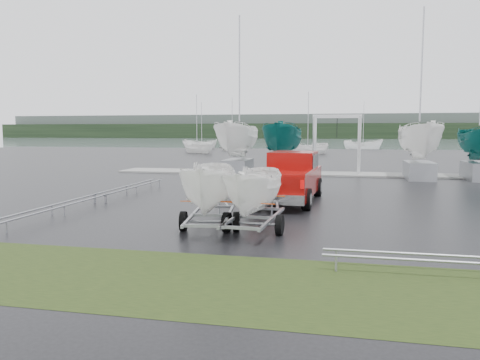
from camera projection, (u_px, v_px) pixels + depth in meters
ground_plane at (319, 203)px, 19.68m from camera, size 120.00×120.00×0.00m
lake at (338, 143)px, 116.88m from camera, size 300.00×300.00×0.00m
grass_verge at (293, 288)px, 8.99m from camera, size 40.00×40.00×0.00m
dock at (328, 174)px, 32.31m from camera, size 30.00×3.00×0.12m
treeline at (339, 131)px, 184.60m from camera, size 300.00×8.00×6.00m
far_hill at (340, 126)px, 192.17m from camera, size 300.00×6.00×10.00m
pickup_truck at (291, 176)px, 20.20m from camera, size 2.58×6.37×2.08m
trailer_hitched at (255, 153)px, 13.69m from camera, size 1.81×3.66×4.32m
trailer_parked at (210, 147)px, 13.99m from camera, size 1.85×3.74×4.64m
boat_hoist at (337, 136)px, 31.92m from camera, size 3.30×2.18×4.12m
keelboat_0 at (238, 117)px, 31.21m from camera, size 2.48×3.20×10.66m
keelboat_1 at (284, 118)px, 30.77m from camera, size 2.43×3.20×7.57m
keelboat_2 at (421, 117)px, 28.79m from camera, size 2.42×3.20×10.59m
mast_rack_0 at (131, 186)px, 22.51m from camera, size 0.56×6.50×0.06m
mast_rack_1 at (58, 206)px, 16.68m from camera, size 0.56×6.50×0.06m
moored_boat_0 at (197, 153)px, 64.92m from camera, size 3.91×3.91×11.63m
moored_boat_1 at (308, 154)px, 60.33m from camera, size 3.68×3.68×11.41m
moored_boat_4 at (202, 148)px, 81.86m from camera, size 2.96×2.92×11.14m
moored_boat_5 at (363, 149)px, 79.31m from camera, size 3.09×3.04×11.31m
moored_boat_6 at (232, 151)px, 71.08m from camera, size 3.19×3.18×10.96m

